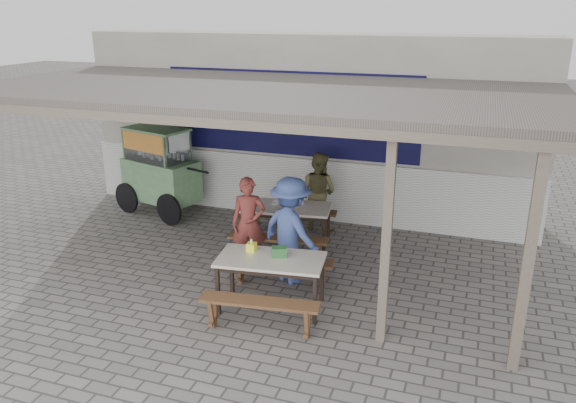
# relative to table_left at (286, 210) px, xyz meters

# --- Properties ---
(ground) EXTENTS (60.00, 60.00, 0.00)m
(ground) POSITION_rel_table_left_xyz_m (-0.26, -1.45, -0.67)
(ground) COLOR slate
(ground) RESTS_ON ground
(back_wall) EXTENTS (9.00, 1.28, 3.50)m
(back_wall) POSITION_rel_table_left_xyz_m (-0.26, 2.13, 1.05)
(back_wall) COLOR beige
(back_wall) RESTS_ON ground
(warung_roof) EXTENTS (9.00, 4.21, 2.81)m
(warung_roof) POSITION_rel_table_left_xyz_m (-0.25, -0.55, 2.04)
(warung_roof) COLOR #5A524D
(warung_roof) RESTS_ON ground
(table_left) EXTENTS (1.62, 0.97, 0.75)m
(table_left) POSITION_rel_table_left_xyz_m (0.00, 0.00, 0.00)
(table_left) COLOR silver
(table_left) RESTS_ON ground
(bench_left_street) EXTENTS (1.65, 0.51, 0.45)m
(bench_left_street) POSITION_rel_table_left_xyz_m (0.10, -0.65, -0.33)
(bench_left_street) COLOR brown
(bench_left_street) RESTS_ON ground
(bench_left_wall) EXTENTS (1.65, 0.51, 0.45)m
(bench_left_wall) POSITION_rel_table_left_xyz_m (-0.10, 0.65, -0.33)
(bench_left_wall) COLOR brown
(bench_left_wall) RESTS_ON ground
(table_right) EXTENTS (1.53, 0.93, 0.75)m
(table_right) POSITION_rel_table_left_xyz_m (0.50, -2.05, -0.00)
(table_right) COLOR silver
(table_right) RESTS_ON ground
(bench_right_street) EXTENTS (1.57, 0.47, 0.45)m
(bench_right_street) POSITION_rel_table_left_xyz_m (0.58, -2.68, -0.33)
(bench_right_street) COLOR brown
(bench_right_street) RESTS_ON ground
(bench_right_wall) EXTENTS (1.57, 0.47, 0.45)m
(bench_right_wall) POSITION_rel_table_left_xyz_m (0.42, -1.41, -0.33)
(bench_right_wall) COLOR brown
(bench_right_wall) RESTS_ON ground
(vendor_cart) EXTENTS (2.24, 1.26, 1.74)m
(vendor_cart) POSITION_rel_table_left_xyz_m (-2.94, 0.83, 0.27)
(vendor_cart) COLOR #73A16B
(vendor_cart) RESTS_ON ground
(patron_street_side) EXTENTS (0.63, 0.51, 1.48)m
(patron_street_side) POSITION_rel_table_left_xyz_m (-0.29, -0.92, 0.07)
(patron_street_side) COLOR brown
(patron_street_side) RESTS_ON ground
(patron_wall_side) EXTENTS (0.86, 0.76, 1.49)m
(patron_wall_side) POSITION_rel_table_left_xyz_m (0.30, 0.98, 0.07)
(patron_wall_side) COLOR brown
(patron_wall_side) RESTS_ON ground
(patron_right_table) EXTENTS (1.22, 1.02, 1.64)m
(patron_right_table) POSITION_rel_table_left_xyz_m (0.50, -1.19, 0.15)
(patron_right_table) COLOR #3F539A
(patron_right_table) RESTS_ON ground
(tissue_box) EXTENTS (0.12, 0.12, 0.12)m
(tissue_box) POSITION_rel_table_left_xyz_m (0.17, -1.92, 0.14)
(tissue_box) COLOR #F9FF2A
(tissue_box) RESTS_ON table_right
(donation_box) EXTENTS (0.24, 0.21, 0.14)m
(donation_box) POSITION_rel_table_left_xyz_m (0.59, -1.96, 0.14)
(donation_box) COLOR #306C33
(donation_box) RESTS_ON table_right
(condiment_jar) EXTENTS (0.08, 0.08, 0.09)m
(condiment_jar) POSITION_rel_table_left_xyz_m (0.21, 0.21, 0.12)
(condiment_jar) COLOR white
(condiment_jar) RESTS_ON table_left
(condiment_bowl) EXTENTS (0.21, 0.21, 0.04)m
(condiment_bowl) POSITION_rel_table_left_xyz_m (-0.20, 0.05, 0.10)
(condiment_bowl) COLOR silver
(condiment_bowl) RESTS_ON table_left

